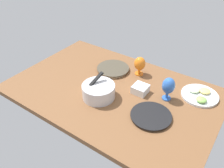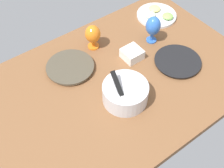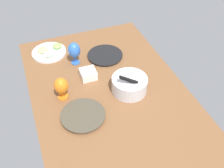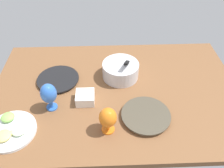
# 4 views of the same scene
# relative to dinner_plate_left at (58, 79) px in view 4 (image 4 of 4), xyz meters

# --- Properties ---
(ground_plane) EXTENTS (1.60, 1.04, 0.04)m
(ground_plane) POSITION_rel_dinner_plate_left_xyz_m (0.39, -0.11, -0.03)
(ground_plane) COLOR brown
(dinner_plate_left) EXTENTS (0.28, 0.28, 0.02)m
(dinner_plate_left) POSITION_rel_dinner_plate_left_xyz_m (0.00, 0.00, 0.00)
(dinner_plate_left) COLOR #4C4C51
(dinner_plate_left) RESTS_ON ground_plane
(dinner_plate_right) EXTENTS (0.28, 0.28, 0.03)m
(dinner_plate_right) POSITION_rel_dinner_plate_left_xyz_m (0.54, -0.34, 0.00)
(dinner_plate_right) COLOR beige
(dinner_plate_right) RESTS_ON ground_plane
(mixing_bowl) EXTENTS (0.24, 0.24, 0.17)m
(mixing_bowl) POSITION_rel_dinner_plate_left_xyz_m (0.42, 0.03, 0.05)
(mixing_bowl) COLOR silver
(mixing_bowl) RESTS_ON ground_plane
(fruit_platter) EXTENTS (0.27, 0.27, 0.05)m
(fruit_platter) POSITION_rel_dinner_plate_left_xyz_m (-0.20, -0.41, 0.00)
(fruit_platter) COLOR silver
(fruit_platter) RESTS_ON ground_plane
(hurricane_glass_orange) EXTENTS (0.10, 0.10, 0.16)m
(hurricane_glass_orange) POSITION_rel_dinner_plate_left_xyz_m (0.33, -0.42, 0.09)
(hurricane_glass_orange) COLOR orange
(hurricane_glass_orange) RESTS_ON ground_plane
(hurricane_glass_blue) EXTENTS (0.09, 0.09, 0.18)m
(hurricane_glass_blue) POSITION_rel_dinner_plate_left_xyz_m (-0.00, -0.24, 0.10)
(hurricane_glass_blue) COLOR blue
(hurricane_glass_blue) RESTS_ON ground_plane
(square_bowl_white) EXTENTS (0.11, 0.11, 0.06)m
(square_bowl_white) POSITION_rel_dinner_plate_left_xyz_m (0.19, -0.20, 0.02)
(square_bowl_white) COLOR white
(square_bowl_white) RESTS_ON ground_plane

